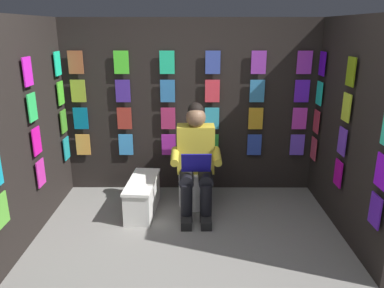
{
  "coord_description": "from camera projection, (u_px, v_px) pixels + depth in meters",
  "views": [
    {
      "loc": [
        -0.04,
        2.43,
        1.95
      ],
      "look_at": [
        -0.03,
        -1.05,
        0.85
      ],
      "focal_mm": 34.82,
      "sensor_mm": 36.0,
      "label": 1
    }
  ],
  "objects": [
    {
      "name": "ground_plane",
      "position": [
        188.0,
        288.0,
        2.9
      ],
      "size": [
        30.0,
        30.0,
        0.0
      ],
      "primitive_type": "plane",
      "color": "gray"
    },
    {
      "name": "display_wall_back",
      "position": [
        190.0,
        107.0,
        4.47
      ],
      "size": [
        3.08,
        0.14,
        2.05
      ],
      "color": "black",
      "rests_on": "ground"
    },
    {
      "name": "display_wall_left",
      "position": [
        353.0,
        129.0,
        3.5
      ],
      "size": [
        0.14,
        1.91,
        2.05
      ],
      "color": "black",
      "rests_on": "ground"
    },
    {
      "name": "display_wall_right",
      "position": [
        26.0,
        129.0,
        3.51
      ],
      "size": [
        0.14,
        1.91,
        2.05
      ],
      "color": "black",
      "rests_on": "ground"
    },
    {
      "name": "toilet",
      "position": [
        195.0,
        175.0,
        4.25
      ],
      "size": [
        0.41,
        0.56,
        0.77
      ],
      "rotation": [
        0.0,
        0.0,
        0.01
      ],
      "color": "white",
      "rests_on": "ground"
    },
    {
      "name": "person_reading",
      "position": [
        196.0,
        160.0,
        3.96
      ],
      "size": [
        0.53,
        0.68,
        1.19
      ],
      "rotation": [
        0.0,
        0.0,
        0.01
      ],
      "color": "gold",
      "rests_on": "ground"
    },
    {
      "name": "comic_longbox_near",
      "position": [
        143.0,
        196.0,
        4.06
      ],
      "size": [
        0.33,
        0.75,
        0.37
      ],
      "rotation": [
        0.0,
        0.0,
        -0.06
      ],
      "color": "white",
      "rests_on": "ground"
    }
  ]
}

